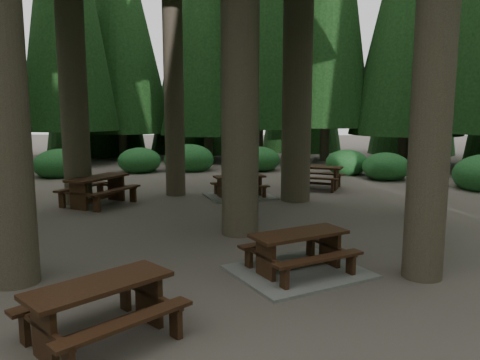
{
  "coord_description": "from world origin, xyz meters",
  "views": [
    {
      "loc": [
        1.14,
        -10.26,
        2.86
      ],
      "look_at": [
        0.77,
        1.15,
        1.1
      ],
      "focal_mm": 35.0,
      "sensor_mm": 36.0,
      "label": 1
    }
  ],
  "objects_px": {
    "picnic_table_d": "(316,174)",
    "picnic_table_e": "(100,302)",
    "picnic_table_a": "(299,260)",
    "picnic_table_c": "(239,190)",
    "picnic_table_b": "(98,186)"
  },
  "relations": [
    {
      "from": "picnic_table_d",
      "to": "picnic_table_c",
      "type": "bearing_deg",
      "value": -126.42
    },
    {
      "from": "picnic_table_d",
      "to": "picnic_table_e",
      "type": "distance_m",
      "value": 11.99
    },
    {
      "from": "picnic_table_d",
      "to": "picnic_table_e",
      "type": "bearing_deg",
      "value": -89.64
    },
    {
      "from": "picnic_table_c",
      "to": "picnic_table_d",
      "type": "height_order",
      "value": "picnic_table_d"
    },
    {
      "from": "picnic_table_b",
      "to": "picnic_table_c",
      "type": "xyz_separation_m",
      "value": [
        4.16,
        1.36,
        -0.34
      ]
    },
    {
      "from": "picnic_table_c",
      "to": "picnic_table_e",
      "type": "distance_m",
      "value": 9.63
    },
    {
      "from": "picnic_table_a",
      "to": "picnic_table_d",
      "type": "xyz_separation_m",
      "value": [
        1.39,
        8.79,
        0.29
      ]
    },
    {
      "from": "picnic_table_a",
      "to": "picnic_table_c",
      "type": "distance_m",
      "value": 7.14
    },
    {
      "from": "picnic_table_a",
      "to": "picnic_table_e",
      "type": "relative_size",
      "value": 1.24
    },
    {
      "from": "picnic_table_a",
      "to": "picnic_table_c",
      "type": "xyz_separation_m",
      "value": [
        -1.28,
        7.03,
        -0.02
      ]
    },
    {
      "from": "picnic_table_a",
      "to": "picnic_table_d",
      "type": "height_order",
      "value": "picnic_table_d"
    },
    {
      "from": "picnic_table_b",
      "to": "picnic_table_c",
      "type": "bearing_deg",
      "value": -47.85
    },
    {
      "from": "picnic_table_c",
      "to": "picnic_table_b",
      "type": "bearing_deg",
      "value": 177.46
    },
    {
      "from": "picnic_table_c",
      "to": "picnic_table_e",
      "type": "xyz_separation_m",
      "value": [
        -1.38,
        -9.52,
        0.28
      ]
    },
    {
      "from": "picnic_table_d",
      "to": "picnic_table_e",
      "type": "height_order",
      "value": "picnic_table_d"
    }
  ]
}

